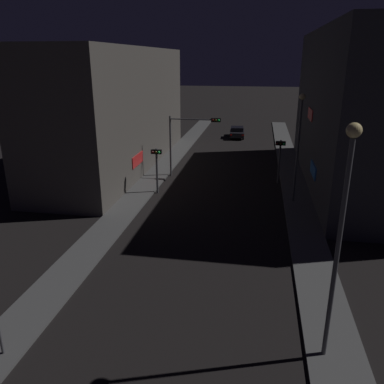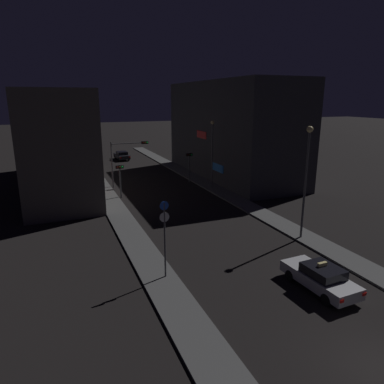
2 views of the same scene
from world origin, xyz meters
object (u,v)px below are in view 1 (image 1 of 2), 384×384
Objects in this scene: street_lamp_near_block at (342,219)px; street_lamp_far_block at (299,137)px; traffic_light_left_kerb at (157,161)px; far_car at (237,132)px; traffic_light_overhead at (189,134)px; traffic_light_right_kerb at (280,153)px.

street_lamp_near_block is 1.07× the size of street_lamp_far_block.
street_lamp_near_block is at bearing -57.49° from traffic_light_left_kerb.
far_car is at bearing 97.90° from street_lamp_near_block.
street_lamp_far_block reaches higher than traffic_light_overhead.
traffic_light_right_kerb reaches higher than traffic_light_left_kerb.
traffic_light_right_kerb is at bearing -3.79° from traffic_light_overhead.
traffic_light_left_kerb is 10.23m from traffic_light_right_kerb.
street_lamp_near_block reaches higher than traffic_light_overhead.
street_lamp_near_block reaches higher than far_car.
far_car is 0.86× the size of traffic_light_overhead.
traffic_light_overhead is at bearing 149.32° from street_lamp_far_block.
far_car is 40.04m from street_lamp_near_block.
traffic_light_overhead is 7.76m from traffic_light_right_kerb.
street_lamp_near_block is (8.49, -20.69, 1.40)m from traffic_light_overhead.
street_lamp_far_block reaches higher than far_car.
street_lamp_near_block is (5.47, -39.41, 4.51)m from far_car.
street_lamp_near_block is at bearing -82.10° from far_car.
traffic_light_left_kerb reaches higher than far_car.
traffic_light_left_kerb is (-4.70, -23.45, 1.81)m from far_car.
traffic_light_right_kerb is 5.15m from street_lamp_far_block.
traffic_light_left_kerb is 0.47× the size of street_lamp_far_block.
traffic_light_overhead is 0.66× the size of street_lamp_near_block.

